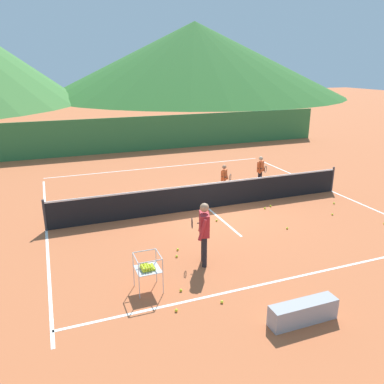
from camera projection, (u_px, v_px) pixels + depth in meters
The scene contains 26 objects.
ground_plane at pixel (208, 208), 14.28m from camera, with size 120.00×120.00×0.00m, color #BC6038.
line_baseline_near at pixel (291, 278), 9.62m from camera, with size 11.30×0.08×0.01m, color white.
line_baseline_far at pixel (160, 167), 19.90m from camera, with size 11.30×0.08×0.01m, color white.
line_sideline_west at pixel (46, 230), 12.37m from camera, with size 0.08×11.61×0.01m, color white.
line_sideline_east at pixel (331, 191), 16.20m from camera, with size 0.08×11.61×0.01m, color white.
line_service_center at pixel (208, 208), 14.28m from camera, with size 0.08×5.32×0.01m, color white.
tennis_net at pixel (208, 195), 14.12m from camera, with size 11.37×0.08×1.05m.
instructor at pixel (204, 228), 10.01m from camera, with size 0.47×0.85×1.72m.
student_0 at pixel (224, 177), 15.53m from camera, with size 0.44×0.69×1.25m.
student_1 at pixel (261, 168), 16.63m from camera, with size 0.51×0.67×1.32m.
ball_cart at pixel (147, 267), 8.94m from camera, with size 0.58×0.58×0.90m.
tennis_ball_0 at pixel (178, 249), 11.04m from camera, with size 0.07×0.07×0.07m, color yellow.
tennis_ball_1 at pixel (384, 223), 12.84m from camera, with size 0.07×0.07×0.07m, color yellow.
tennis_ball_2 at pixel (332, 214), 13.62m from camera, with size 0.07×0.07×0.07m, color yellow.
tennis_ball_3 at pixel (287, 228), 12.46m from camera, with size 0.07×0.07×0.07m, color yellow.
tennis_ball_4 at pixel (222, 302), 8.60m from camera, with size 0.07×0.07×0.07m, color yellow.
tennis_ball_5 at pixel (217, 220), 13.08m from camera, with size 0.07×0.07×0.07m, color yellow.
tennis_ball_6 at pixel (177, 256), 10.65m from camera, with size 0.07×0.07×0.07m, color yellow.
tennis_ball_7 at pixel (334, 203), 14.70m from camera, with size 0.07×0.07×0.07m, color yellow.
tennis_ball_8 at pixel (271, 206), 14.41m from camera, with size 0.07×0.07×0.07m, color yellow.
tennis_ball_9 at pixel (176, 310), 8.31m from camera, with size 0.07×0.07×0.07m, color yellow.
tennis_ball_10 at pixel (265, 208), 14.20m from camera, with size 0.07×0.07×0.07m, color yellow.
tennis_ball_11 at pixel (181, 290), 9.04m from camera, with size 0.07×0.07×0.07m, color yellow.
windscreen_fence at pixel (139, 134), 23.34m from camera, with size 24.86×0.08×2.09m, color #33753D.
courtside_bench at pixel (303, 312), 7.93m from camera, with size 1.50×0.36×0.46m, color #99999E.
hill_2 at pixel (195, 59), 64.19m from camera, with size 49.13×49.13×11.70m, color #2D6628.
Camera 1 is at (-5.33, -12.26, 5.09)m, focal length 36.03 mm.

